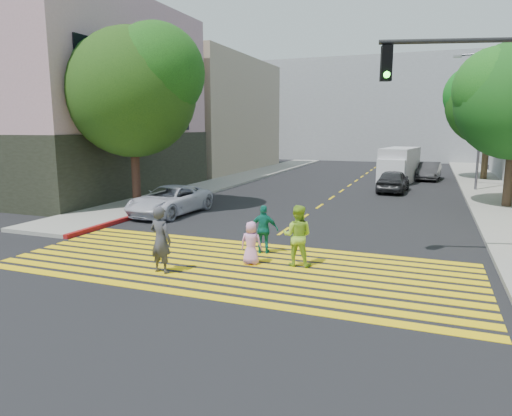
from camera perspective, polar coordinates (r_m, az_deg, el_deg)
The scene contains 22 objects.
ground at distance 12.16m, azimuth -5.12°, elevation -8.83°, with size 120.00×120.00×0.00m, color black.
sidewalk_left at distance 35.27m, azimuth -1.88°, elevation 3.78°, with size 3.00×40.00×0.15m, color gray.
sidewalk_right at distance 25.84m, azimuth 28.24°, elevation 0.27°, with size 3.00×60.00×0.15m, color gray.
curb_red at distance 20.62m, azimuth -15.11°, elevation -1.06°, with size 0.20×8.00×0.16m, color maroon.
crosswalk at distance 13.26m, azimuth -2.68°, elevation -7.17°, with size 13.40×5.30×0.01m.
lane_line at distance 33.45m, azimuth 12.04°, elevation 3.10°, with size 0.12×34.40×0.01m.
building_left_pink at distance 30.72m, azimuth -22.85°, elevation 10.49°, with size 12.10×14.10×11.00m.
building_left_tan at distance 43.76m, azimuth -8.06°, elevation 11.36°, with size 12.00×16.00×10.00m, color tan.
backdrop_block at distance 58.58m, azimuth 16.27°, elevation 11.69°, with size 30.00×8.00×12.00m, color gray.
tree_left at distance 22.73m, azimuth -15.05°, elevation 14.54°, with size 6.92×6.41×8.66m.
tree_right_far at distance 37.97m, azimuth 27.37°, elevation 12.09°, with size 7.81×7.48×8.89m.
pedestrian_man at distance 12.64m, azimuth -11.83°, elevation -3.93°, with size 0.67×0.44×1.84m, color #3E3D42.
pedestrian_woman at distance 13.07m, azimuth 5.18°, elevation -3.46°, with size 0.86×0.67×1.77m, color #93C430.
pedestrian_child at distance 13.20m, azimuth -0.61°, elevation -4.40°, with size 0.62×0.40×1.27m, color #E292CD.
pedestrian_extra at distance 14.31m, azimuth 1.00°, elevation -2.70°, with size 0.90×0.38×1.54m, color #12705E.
white_sedan at distance 21.17m, azimuth -10.71°, elevation 0.97°, with size 2.15×4.67×1.30m, color silver.
dark_car_near at distance 29.24m, azimuth 16.77°, elevation 3.28°, with size 1.64×4.09×1.39m, color #232326.
silver_car at distance 41.37m, azimuth 18.24°, elevation 5.13°, with size 2.07×5.09×1.48m, color gray.
dark_car_parked at distance 36.91m, azimuth 20.83°, elevation 4.34°, with size 1.42×4.08×1.34m, color #2A2A2C.
white_van at distance 34.58m, azimuth 17.38°, elevation 5.02°, with size 2.70×5.46×2.47m.
traffic_signal at distance 14.11m, azimuth 27.89°, elevation 10.38°, with size 4.41×1.45×6.63m.
street_lamp at distance 31.06m, azimuth 26.07°, elevation 10.70°, with size 1.89×0.55×8.40m.
Camera 1 is at (5.09, -10.32, 3.93)m, focal length 32.00 mm.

